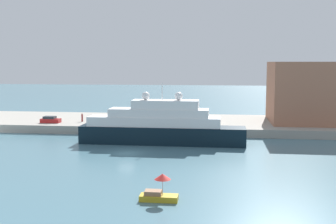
# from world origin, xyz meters

# --- Properties ---
(ground) EXTENTS (400.00, 400.00, 0.00)m
(ground) POSITION_xyz_m (0.00, 0.00, 0.00)
(ground) COLOR slate
(quay_dock) EXTENTS (110.00, 22.78, 1.61)m
(quay_dock) POSITION_xyz_m (0.00, 27.39, 0.80)
(quay_dock) COLOR gray
(quay_dock) RESTS_ON ground
(large_yacht) EXTENTS (28.68, 4.57, 10.49)m
(large_yacht) POSITION_xyz_m (4.07, 8.57, 3.06)
(large_yacht) COLOR black
(large_yacht) RESTS_ON ground
(small_motorboat) EXTENTS (3.91, 1.68, 2.84)m
(small_motorboat) POSITION_xyz_m (8.40, -21.85, 0.99)
(small_motorboat) COLOR #B7991E
(small_motorboat) RESTS_ON ground
(harbor_building) EXTENTS (16.75, 15.83, 12.60)m
(harbor_building) POSITION_xyz_m (33.09, 28.06, 7.91)
(harbor_building) COLOR #9E664C
(harbor_building) RESTS_ON quay_dock
(parked_car) EXTENTS (4.00, 1.82, 1.35)m
(parked_car) POSITION_xyz_m (-20.72, 20.11, 2.20)
(parked_car) COLOR #B21E1E
(parked_car) RESTS_ON quay_dock
(person_figure) EXTENTS (0.36, 0.36, 1.81)m
(person_figure) POSITION_xyz_m (-14.68, 22.50, 2.45)
(person_figure) COLOR maroon
(person_figure) RESTS_ON quay_dock
(mooring_bollard) EXTENTS (0.44, 0.44, 0.75)m
(mooring_bollard) POSITION_xyz_m (-0.86, 17.63, 1.98)
(mooring_bollard) COLOR black
(mooring_bollard) RESTS_ON quay_dock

